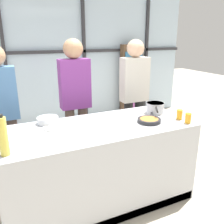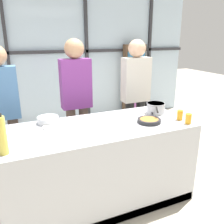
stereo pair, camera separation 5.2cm
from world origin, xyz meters
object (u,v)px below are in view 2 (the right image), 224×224
object	(u,v)px
spectator_center_left	(76,96)
oil_bottle	(2,135)
pepper_grinder	(2,133)
mixing_bowl	(48,120)
spectator_far_left	(3,107)
spectator_center_right	(136,91)
juice_glass_near	(188,119)
juice_glass_far	(180,115)
white_plate	(54,127)
saucepan	(156,108)
frying_pan	(149,120)

from	to	relation	value
spectator_center_left	oil_bottle	xyz separation A→B (m)	(-0.92, -1.11, 0.03)
pepper_grinder	mixing_bowl	bearing A→B (deg)	39.17
mixing_bowl	pepper_grinder	distance (m)	0.59
spectator_far_left	spectator_center_right	world-z (taller)	spectator_center_right
spectator_center_left	pepper_grinder	distance (m)	1.28
juice_glass_near	juice_glass_far	distance (m)	0.14
white_plate	juice_glass_near	distance (m)	1.44
spectator_center_left	spectator_far_left	bearing A→B (deg)	0.00
oil_bottle	pepper_grinder	xyz separation A→B (m)	(-0.01, 0.22, -0.06)
white_plate	oil_bottle	xyz separation A→B (m)	(-0.48, -0.43, 0.16)
spectator_far_left	white_plate	bearing A→B (deg)	124.98
spectator_far_left	white_plate	xyz separation A→B (m)	(0.48, -0.68, -0.09)
spectator_center_left	saucepan	world-z (taller)	spectator_center_left
pepper_grinder	juice_glass_near	bearing A→B (deg)	-8.51
frying_pan	saucepan	xyz separation A→B (m)	(0.24, 0.24, 0.05)
juice_glass_far	juice_glass_near	bearing A→B (deg)	-90.00
juice_glass_near	spectator_center_left	bearing A→B (deg)	128.23
frying_pan	white_plate	bearing A→B (deg)	164.92
spectator_far_left	oil_bottle	distance (m)	1.11
spectator_far_left	juice_glass_near	distance (m)	2.17
juice_glass_far	mixing_bowl	bearing A→B (deg)	159.90
spectator_center_left	pepper_grinder	xyz separation A→B (m)	(-0.93, -0.89, -0.03)
juice_glass_near	spectator_far_left	bearing A→B (deg)	147.58
white_plate	juice_glass_far	world-z (taller)	juice_glass_far
spectator_far_left	white_plate	world-z (taller)	spectator_far_left
saucepan	mixing_bowl	bearing A→B (deg)	171.35
pepper_grinder	juice_glass_far	bearing A→B (deg)	-4.22
spectator_far_left	spectator_center_left	size ratio (longest dim) A/B	0.97
spectator_center_left	spectator_center_right	xyz separation A→B (m)	(0.92, 0.00, -0.02)
pepper_grinder	saucepan	bearing A→B (deg)	5.90
spectator_far_left	saucepan	size ratio (longest dim) A/B	4.65
spectator_center_right	mixing_bowl	size ratio (longest dim) A/B	7.75
white_plate	spectator_center_left	bearing A→B (deg)	57.38
white_plate	mixing_bowl	world-z (taller)	mixing_bowl
spectator_far_left	juice_glass_far	distance (m)	2.10
saucepan	pepper_grinder	world-z (taller)	pepper_grinder
spectator_center_right	mixing_bowl	world-z (taller)	spectator_center_right
spectator_far_left	mixing_bowl	size ratio (longest dim) A/B	7.55
spectator_center_right	juice_glass_near	world-z (taller)	spectator_center_right
spectator_center_left	white_plate	distance (m)	0.82
frying_pan	saucepan	bearing A→B (deg)	44.79
juice_glass_far	white_plate	bearing A→B (deg)	165.89
spectator_center_right	pepper_grinder	world-z (taller)	spectator_center_right
pepper_grinder	juice_glass_far	size ratio (longest dim) A/B	1.98
mixing_bowl	spectator_center_right	bearing A→B (deg)	20.42
spectator_far_left	saucepan	xyz separation A→B (m)	(1.72, -0.71, -0.03)
spectator_far_left	oil_bottle	bearing A→B (deg)	89.91
spectator_far_left	spectator_center_left	world-z (taller)	spectator_center_left
oil_bottle	frying_pan	bearing A→B (deg)	6.19
spectator_center_left	oil_bottle	size ratio (longest dim) A/B	5.29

